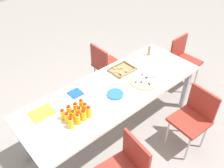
# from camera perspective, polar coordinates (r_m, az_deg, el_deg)

# --- Properties ---
(ground_plane) EXTENTS (12.00, 12.00, 0.00)m
(ground_plane) POSITION_cam_1_polar(r_m,az_deg,el_deg) (3.40, 0.37, -10.81)
(ground_plane) COLOR gray
(party_table) EXTENTS (2.36, 0.85, 0.74)m
(party_table) POSITION_cam_1_polar(r_m,az_deg,el_deg) (2.91, 0.42, -2.11)
(party_table) COLOR white
(party_table) RESTS_ON ground_plane
(chair_far_right) EXTENTS (0.40, 0.40, 0.83)m
(chair_far_right) POSITION_cam_1_polar(r_m,az_deg,el_deg) (3.73, -1.62, 4.80)
(chair_far_right) COLOR maroon
(chair_far_right) RESTS_ON ground_plane
(chair_near_left) EXTENTS (0.45, 0.45, 0.83)m
(chair_near_left) POSITION_cam_1_polar(r_m,az_deg,el_deg) (2.46, 3.31, -19.40)
(chair_near_left) COLOR maroon
(chair_near_left) RESTS_ON ground_plane
(chair_end) EXTENTS (0.40, 0.40, 0.83)m
(chair_end) POSITION_cam_1_polar(r_m,az_deg,el_deg) (4.05, 16.57, 6.03)
(chair_end) COLOR maroon
(chair_end) RESTS_ON ground_plane
(chair_near_right) EXTENTS (0.43, 0.43, 0.83)m
(chair_near_right) POSITION_cam_1_polar(r_m,az_deg,el_deg) (3.05, 18.98, -7.19)
(chair_near_right) COLOR maroon
(chair_near_right) RESTS_ON ground_plane
(juice_bottle_0) EXTENTS (0.06, 0.06, 0.14)m
(juice_bottle_0) POSITION_cam_1_polar(r_m,az_deg,el_deg) (2.42, -9.80, -9.19)
(juice_bottle_0) COLOR #F9AB14
(juice_bottle_0) RESTS_ON party_table
(juice_bottle_1) EXTENTS (0.05, 0.05, 0.14)m
(juice_bottle_1) POSITION_cam_1_polar(r_m,az_deg,el_deg) (2.45, -8.16, -8.30)
(juice_bottle_1) COLOR #F9AE14
(juice_bottle_1) RESTS_ON party_table
(juice_bottle_2) EXTENTS (0.06, 0.06, 0.14)m
(juice_bottle_2) POSITION_cam_1_polar(r_m,az_deg,el_deg) (2.48, -6.78, -7.44)
(juice_bottle_2) COLOR #F9AD14
(juice_bottle_2) RESTS_ON party_table
(juice_bottle_3) EXTENTS (0.06, 0.06, 0.15)m
(juice_bottle_3) POSITION_cam_1_polar(r_m,az_deg,el_deg) (2.50, -5.53, -6.68)
(juice_bottle_3) COLOR #F9AB14
(juice_bottle_3) RESTS_ON party_table
(juice_bottle_4) EXTENTS (0.05, 0.05, 0.15)m
(juice_bottle_4) POSITION_cam_1_polar(r_m,az_deg,el_deg) (2.47, -10.60, -8.05)
(juice_bottle_4) COLOR #F9AB14
(juice_bottle_4) RESTS_ON party_table
(juice_bottle_5) EXTENTS (0.05, 0.05, 0.13)m
(juice_bottle_5) POSITION_cam_1_polar(r_m,az_deg,el_deg) (2.50, -9.18, -7.43)
(juice_bottle_5) COLOR #FAAE14
(juice_bottle_5) RESTS_ON party_table
(juice_bottle_6) EXTENTS (0.06, 0.06, 0.13)m
(juice_bottle_6) POSITION_cam_1_polar(r_m,az_deg,el_deg) (2.52, -7.82, -6.66)
(juice_bottle_6) COLOR #F9AF14
(juice_bottle_6) RESTS_ON party_table
(juice_bottle_7) EXTENTS (0.06, 0.06, 0.13)m
(juice_bottle_7) POSITION_cam_1_polar(r_m,az_deg,el_deg) (2.56, -6.43, -5.76)
(juice_bottle_7) COLOR #F8AC14
(juice_bottle_7) RESTS_ON party_table
(juice_bottle_8) EXTENTS (0.05, 0.05, 0.14)m
(juice_bottle_8) POSITION_cam_1_polar(r_m,az_deg,el_deg) (2.52, -11.65, -7.18)
(juice_bottle_8) COLOR #FAAB14
(juice_bottle_8) RESTS_ON party_table
(juice_bottle_9) EXTENTS (0.06, 0.06, 0.15)m
(juice_bottle_9) POSITION_cam_1_polar(r_m,az_deg,el_deg) (2.54, -10.21, -6.46)
(juice_bottle_9) COLOR #FAAC14
(juice_bottle_9) RESTS_ON party_table
(juice_bottle_10) EXTENTS (0.06, 0.06, 0.14)m
(juice_bottle_10) POSITION_cam_1_polar(r_m,az_deg,el_deg) (2.57, -8.69, -5.69)
(juice_bottle_10) COLOR #FAAD14
(juice_bottle_10) RESTS_ON party_table
(juice_bottle_11) EXTENTS (0.05, 0.05, 0.14)m
(juice_bottle_11) POSITION_cam_1_polar(r_m,az_deg,el_deg) (2.59, -7.34, -4.96)
(juice_bottle_11) COLOR #FAAD14
(juice_bottle_11) RESTS_ON party_table
(fruit_pizza) EXTENTS (0.38, 0.38, 0.05)m
(fruit_pizza) POSITION_cam_1_polar(r_m,az_deg,el_deg) (3.01, 7.80, 0.81)
(fruit_pizza) COLOR tan
(fruit_pizza) RESTS_ON party_table
(snack_tray) EXTENTS (0.31, 0.25, 0.04)m
(snack_tray) POSITION_cam_1_polar(r_m,az_deg,el_deg) (3.16, 2.38, 3.31)
(snack_tray) COLOR olive
(snack_tray) RESTS_ON party_table
(plate_stack) EXTENTS (0.20, 0.20, 0.02)m
(plate_stack) POSITION_cam_1_polar(r_m,az_deg,el_deg) (2.78, 0.76, -2.45)
(plate_stack) COLOR blue
(plate_stack) RESTS_ON party_table
(napkin_stack) EXTENTS (0.15, 0.15, 0.01)m
(napkin_stack) POSITION_cam_1_polar(r_m,az_deg,el_deg) (2.84, -8.71, -2.18)
(napkin_stack) COLOR #194CA5
(napkin_stack) RESTS_ON party_table
(cardboard_tube) EXTENTS (0.04, 0.04, 0.15)m
(cardboard_tube) POSITION_cam_1_polar(r_m,az_deg,el_deg) (3.50, 8.87, 7.93)
(cardboard_tube) COLOR #9E7A56
(cardboard_tube) RESTS_ON party_table
(paper_folder) EXTENTS (0.27, 0.21, 0.01)m
(paper_folder) POSITION_cam_1_polar(r_m,az_deg,el_deg) (2.68, -16.43, -6.69)
(paper_folder) COLOR yellow
(paper_folder) RESTS_ON party_table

